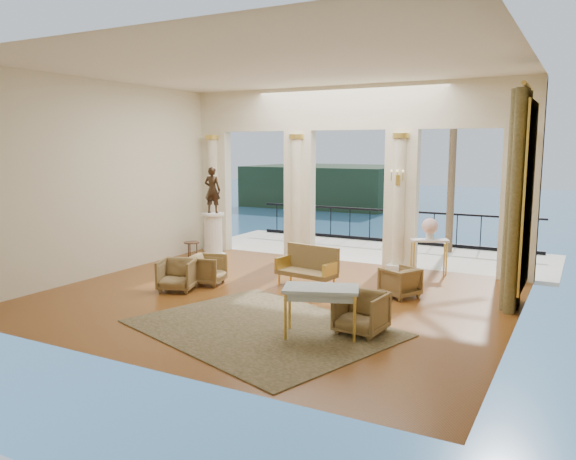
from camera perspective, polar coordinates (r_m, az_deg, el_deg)
The scene contains 23 objects.
floor at distance 11.35m, azimuth -1.43°, elevation -6.82°, with size 9.00×9.00×0.00m, color #4D300F.
room_walls at distance 10.00m, azimuth -4.69°, elevation 7.77°, with size 9.00×9.00×9.00m.
arcade at distance 14.40m, azimuth 6.14°, elevation 6.80°, with size 9.00×0.56×4.50m.
terrace at distance 16.53m, azimuth 8.59°, elevation -2.22°, with size 10.00×3.60×0.10m, color beige.
balustrade at distance 17.95m, azimuth 10.35°, elevation 0.07°, with size 9.00×0.06×1.03m.
palm_tree at distance 16.50m, azimuth 16.57°, elevation 11.96°, with size 2.00×2.00×4.50m.
headland at distance 87.25m, azimuth 4.25°, elevation 4.56°, with size 22.00×18.00×6.00m, color black.
sea at distance 70.30m, azimuth 23.59°, elevation 0.46°, with size 160.00×160.00×0.00m, color #305C8E.
curtain at distance 11.11m, azimuth 22.25°, elevation 2.80°, with size 0.33×1.40×4.09m.
window_frame at distance 11.09m, azimuth 23.23°, elevation 3.16°, with size 0.04×1.60×3.40m, color gold.
wall_sconce at distance 13.65m, azimuth 11.08°, elevation 5.11°, with size 0.30×0.11×0.33m.
rug at distance 9.48m, azimuth -2.63°, elevation -9.90°, with size 4.03×3.13×0.02m, color #31371D.
armchair_a at distance 12.01m, azimuth -11.20°, elevation -4.34°, with size 0.71×0.67×0.73m, color #4F3E1F.
armchair_b at distance 9.20m, azimuth 7.43°, elevation -8.15°, with size 0.73×0.68×0.75m, color #4F3E1F.
armchair_c at distance 11.53m, azimuth 11.29°, elevation -5.05°, with size 0.64×0.60×0.66m, color #4F3E1F.
armchair_d at distance 12.43m, azimuth -8.19°, elevation -3.86°, with size 0.69×0.65×0.71m, color #4F3E1F.
settee at distance 12.14m, azimuth 2.12°, elevation -3.71°, with size 1.39×0.74×0.87m.
game_table at distance 8.92m, azimuth 3.38°, elevation -6.32°, with size 1.33×1.02×0.81m.
pedestal at distance 15.40m, azimuth -7.60°, elevation -0.60°, with size 0.66×0.66×1.21m.
statue at distance 15.25m, azimuth -7.69°, elevation 4.04°, with size 0.45×0.30×1.24m, color black.
console_table at distance 13.65m, azimuth 14.16°, elevation -1.51°, with size 0.93×0.67×0.83m.
urn at distance 13.58m, azimuth 14.23°, elevation 0.27°, with size 0.38×0.38×0.51m.
side_table at distance 14.17m, azimuth -9.76°, elevation -1.56°, with size 0.40×0.40×0.64m.
Camera 1 is at (5.43, -9.51, 3.01)m, focal length 35.00 mm.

